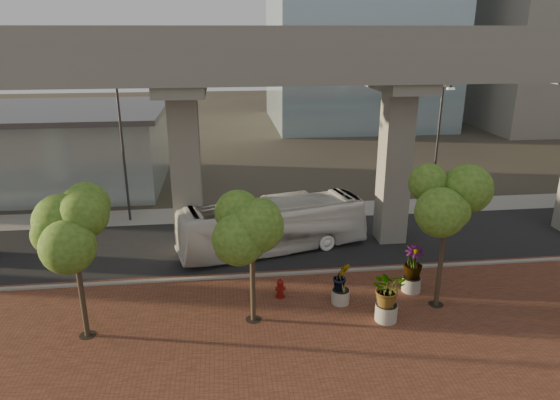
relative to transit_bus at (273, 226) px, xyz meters
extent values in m
plane|color=#322F24|center=(1.23, -1.19, -1.52)|extent=(160.00, 160.00, 0.00)
cube|color=brown|center=(1.23, -9.19, -1.49)|extent=(70.00, 13.00, 0.06)
cube|color=black|center=(1.23, 0.81, -1.50)|extent=(90.00, 8.00, 0.04)
cube|color=gray|center=(1.23, -3.19, -1.44)|extent=(70.00, 0.25, 0.16)
cube|color=gray|center=(1.23, 6.31, -1.49)|extent=(90.00, 3.00, 0.06)
cube|color=gray|center=(1.23, -0.79, 8.98)|extent=(72.00, 2.40, 1.80)
cube|color=gray|center=(1.23, 2.41, 8.98)|extent=(72.00, 2.40, 1.80)
cube|color=gray|center=(1.23, -1.89, 10.38)|extent=(72.00, 0.12, 1.00)
cube|color=gray|center=(1.23, 3.51, 10.38)|extent=(72.00, 0.12, 1.00)
cube|color=#A1B1B8|center=(-18.77, 14.81, 1.48)|extent=(22.00, 12.00, 6.00)
cube|color=#535359|center=(-18.77, 14.81, 4.58)|extent=(23.00, 13.00, 0.40)
cube|color=gray|center=(39.23, 34.81, 10.48)|extent=(18.00, 16.00, 24.00)
imported|color=white|center=(0.00, 0.00, 0.00)|extent=(11.24, 5.14, 3.05)
cylinder|color=maroon|center=(-0.21, -5.43, -1.42)|extent=(0.44, 0.44, 0.10)
cylinder|color=maroon|center=(-0.21, -5.43, -1.06)|extent=(0.29, 0.29, 0.71)
sphere|color=maroon|center=(-0.21, -5.43, -0.71)|extent=(0.34, 0.34, 0.34)
cylinder|color=maroon|center=(-0.21, -5.43, -0.55)|extent=(0.10, 0.10, 0.12)
cylinder|color=maroon|center=(-0.21, -5.43, -1.00)|extent=(0.49, 0.19, 0.19)
cylinder|color=gray|center=(4.19, -7.94, -1.08)|extent=(0.98, 0.98, 0.76)
imported|color=#335917|center=(4.19, -7.94, 0.11)|extent=(2.17, 2.17, 1.63)
cylinder|color=#ACA59C|center=(6.23, -5.57, -1.11)|extent=(0.91, 0.91, 0.71)
imported|color=#335917|center=(6.23, -5.57, 0.07)|extent=(2.22, 2.22, 1.66)
cylinder|color=gray|center=(2.53, -6.29, -1.13)|extent=(0.85, 0.85, 0.66)
imported|color=#335917|center=(2.53, -6.29, -0.09)|extent=(1.89, 1.89, 1.42)
cylinder|color=#453627|center=(-8.63, -7.63, 0.36)|extent=(0.22, 0.22, 3.65)
cylinder|color=black|center=(-8.63, -7.63, -1.46)|extent=(0.70, 0.70, 0.01)
cylinder|color=#453627|center=(-1.62, -7.25, 0.08)|extent=(0.22, 0.22, 3.10)
cylinder|color=black|center=(-1.62, -7.25, -1.46)|extent=(0.70, 0.70, 0.01)
cylinder|color=#453627|center=(6.94, -6.95, 0.45)|extent=(0.22, 0.22, 3.83)
cylinder|color=black|center=(6.94, -6.95, -1.46)|extent=(0.70, 0.70, 0.01)
cylinder|color=#343339|center=(-9.08, 5.84, 3.08)|extent=(0.16, 0.16, 9.13)
cube|color=#343339|center=(-9.08, 5.27, 7.65)|extent=(0.17, 1.14, 0.17)
cube|color=silver|center=(-9.08, 4.70, 7.53)|extent=(0.46, 0.23, 0.14)
cylinder|color=#2B2C30|center=(11.49, 4.72, 2.91)|extent=(0.15, 0.15, 8.80)
cube|color=#2B2C30|center=(11.49, 4.17, 7.31)|extent=(0.16, 1.10, 0.16)
cube|color=silver|center=(11.49, 3.62, 7.20)|extent=(0.44, 0.22, 0.13)
camera|label=1|loc=(-2.66, -26.41, 10.76)|focal=32.00mm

